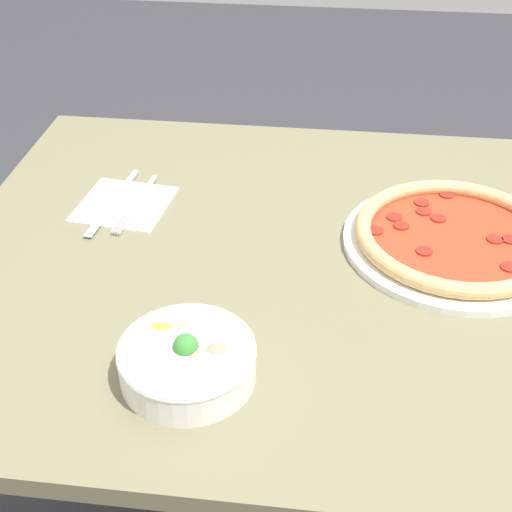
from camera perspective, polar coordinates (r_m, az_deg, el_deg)
name	(u,v)px	position (r m, az deg, el deg)	size (l,w,h in m)	color
dining_table	(333,310)	(1.20, 6.19, -4.28)	(1.25, 0.93, 0.77)	#706B4C
pizza	(455,237)	(1.19, 15.63, 1.44)	(0.36, 0.36, 0.04)	white
bowl	(187,359)	(0.91, -5.52, -8.19)	(0.18, 0.18, 0.07)	white
napkin	(124,204)	(1.28, -10.50, 4.10)	(0.17, 0.17, 0.00)	white
fork	(137,202)	(1.27, -9.50, 4.25)	(0.03, 0.20, 0.00)	silver
knife	(116,199)	(1.29, -11.17, 4.50)	(0.03, 0.23, 0.01)	silver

